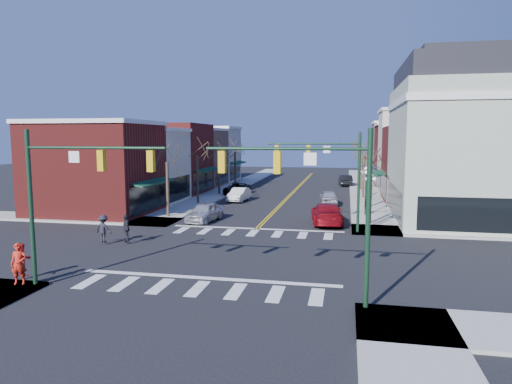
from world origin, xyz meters
The scene contains 36 objects.
ground centered at (0.00, 0.00, 0.00)m, with size 160.00×160.00×0.00m, color black.
sidewalk_left centered at (-8.75, 20.00, 0.07)m, with size 3.50×70.00×0.15m, color #9E9B93.
sidewalk_right centered at (8.75, 20.00, 0.07)m, with size 3.50×70.00×0.15m, color #9E9B93.
bldg_left_brick_a centered at (-15.50, 11.75, 4.00)m, with size 10.00×8.50×8.00m, color maroon.
bldg_left_stucco_a centered at (-15.50, 19.50, 3.75)m, with size 10.00×7.00×7.50m, color beige.
bldg_left_brick_b centered at (-15.50, 27.50, 4.25)m, with size 10.00×9.00×8.50m, color maroon.
bldg_left_tan centered at (-15.50, 35.75, 3.90)m, with size 10.00×7.50×7.80m, color #966C52.
bldg_left_stucco_b centered at (-15.50, 43.50, 4.10)m, with size 10.00×8.00×8.20m, color beige.
bldg_right_brick_a centered at (15.50, 25.75, 4.00)m, with size 10.00×8.50×8.00m, color maroon.
bldg_right_stucco centered at (15.50, 33.50, 5.00)m, with size 10.00×7.00×10.00m, color beige.
bldg_right_brick_b centered at (15.50, 41.00, 4.25)m, with size 10.00×8.00×8.50m, color maroon.
bldg_right_tan centered at (15.50, 49.00, 4.50)m, with size 10.00×8.00×9.00m, color #966C52.
victorian_corner centered at (16.50, 14.50, 6.66)m, with size 12.25×14.25×13.30m.
traffic_mast_near_left centered at (-5.55, -7.40, 4.71)m, with size 6.60×0.28×7.20m.
traffic_mast_near_right centered at (5.55, -7.40, 4.71)m, with size 6.60×0.28×7.20m.
traffic_mast_far_right centered at (5.55, 7.40, 4.71)m, with size 6.60×0.28×7.20m.
lamppost_corner centered at (8.20, 8.50, 2.96)m, with size 0.36×0.36×4.33m.
lamppost_midblock centered at (8.20, 15.00, 2.96)m, with size 0.36×0.36×4.33m.
tree_left_a centered at (-8.40, 11.00, 2.38)m, with size 0.24×0.24×4.76m, color #382B21.
tree_left_b centered at (-8.40, 19.00, 2.52)m, with size 0.24×0.24×5.04m, color #382B21.
tree_left_c centered at (-8.40, 27.00, 2.27)m, with size 0.24×0.24×4.55m, color #382B21.
tree_left_d centered at (-8.40, 35.00, 2.45)m, with size 0.24×0.24×4.90m, color #382B21.
tree_right_a centered at (8.40, 11.00, 2.31)m, with size 0.24×0.24×4.62m, color #382B21.
tree_right_b centered at (8.40, 19.00, 2.59)m, with size 0.24×0.24×5.18m, color #382B21.
tree_right_c centered at (8.40, 27.00, 2.42)m, with size 0.24×0.24×4.83m, color #382B21.
tree_right_d centered at (8.40, 35.00, 2.48)m, with size 0.24×0.24×4.97m, color #382B21.
car_left_near centered at (-4.80, 9.94, 0.77)m, with size 1.82×4.53×1.54m, color silver.
car_left_mid centered at (-4.80, 22.19, 0.72)m, with size 1.52×4.35×1.43m, color white.
car_left_far centered at (-6.40, 27.68, 0.71)m, with size 2.35×5.10×1.42m, color black.
car_right_near centered at (5.08, 10.85, 0.84)m, with size 2.35×5.77×1.67m, color maroon.
car_right_mid centered at (4.80, 21.58, 0.74)m, with size 1.76×4.37×1.49m, color silver.
car_right_far centered at (6.40, 40.79, 0.76)m, with size 1.62×4.63×1.53m, color black.
pedestrian_red_a centered at (-8.07, -7.58, 1.11)m, with size 0.70×0.46×1.91m, color red.
pedestrian_red_b centered at (-8.64, -6.60, 0.97)m, with size 0.80×0.62×1.64m, color red.
pedestrian_dark_a centered at (-7.30, 1.30, 1.04)m, with size 1.04×0.43×1.77m, color black.
pedestrian_dark_b centered at (-8.66, 0.87, 1.04)m, with size 1.15×0.66×1.78m, color black.
Camera 1 is at (6.54, -25.35, 6.84)m, focal length 32.00 mm.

